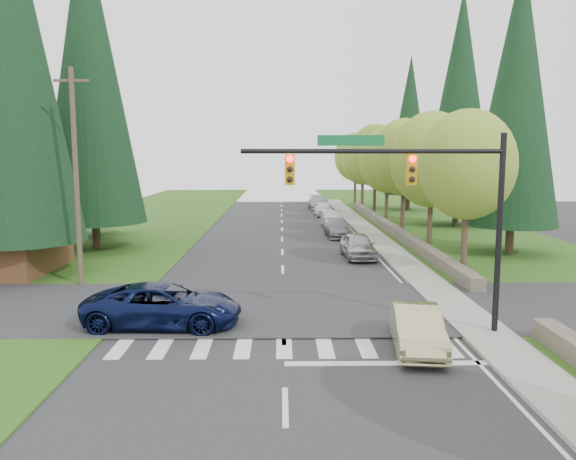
{
  "coord_description": "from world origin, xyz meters",
  "views": [
    {
      "loc": [
        -0.1,
        -13.95,
        6.06
      ],
      "look_at": [
        0.22,
        10.55,
        2.8
      ],
      "focal_mm": 35.0,
      "sensor_mm": 36.0,
      "label": 1
    }
  ],
  "objects_px": {
    "parked_car_d": "(323,209)",
    "parked_car_a": "(358,246)",
    "suv_navy": "(164,305)",
    "parked_car_b": "(338,229)",
    "parked_car_c": "(331,219)",
    "parked_car_e": "(318,202)",
    "sedan_champagne": "(417,329)"
  },
  "relations": [
    {
      "from": "parked_car_a",
      "to": "parked_car_e",
      "type": "relative_size",
      "value": 0.84
    },
    {
      "from": "suv_navy",
      "to": "parked_car_e",
      "type": "bearing_deg",
      "value": -8.42
    },
    {
      "from": "parked_car_a",
      "to": "parked_car_b",
      "type": "xyz_separation_m",
      "value": [
        -0.29,
        8.59,
        -0.12
      ]
    },
    {
      "from": "sedan_champagne",
      "to": "parked_car_d",
      "type": "height_order",
      "value": "parked_car_d"
    },
    {
      "from": "sedan_champagne",
      "to": "parked_car_e",
      "type": "height_order",
      "value": "parked_car_e"
    },
    {
      "from": "parked_car_a",
      "to": "parked_car_c",
      "type": "height_order",
      "value": "parked_car_a"
    },
    {
      "from": "suv_navy",
      "to": "parked_car_a",
      "type": "xyz_separation_m",
      "value": [
        8.78,
        13.35,
        -0.03
      ]
    },
    {
      "from": "suv_navy",
      "to": "parked_car_b",
      "type": "bearing_deg",
      "value": -18.68
    },
    {
      "from": "parked_car_a",
      "to": "parked_car_b",
      "type": "bearing_deg",
      "value": 89.59
    },
    {
      "from": "parked_car_c",
      "to": "parked_car_e",
      "type": "bearing_deg",
      "value": 88.38
    },
    {
      "from": "parked_car_a",
      "to": "parked_car_d",
      "type": "height_order",
      "value": "parked_car_a"
    },
    {
      "from": "parked_car_d",
      "to": "parked_car_a",
      "type": "bearing_deg",
      "value": -90.49
    },
    {
      "from": "sedan_champagne",
      "to": "parked_car_b",
      "type": "height_order",
      "value": "sedan_champagne"
    },
    {
      "from": "suv_navy",
      "to": "parked_car_c",
      "type": "distance_m",
      "value": 28.92
    },
    {
      "from": "sedan_champagne",
      "to": "parked_car_e",
      "type": "xyz_separation_m",
      "value": [
        0.04,
        46.66,
        0.07
      ]
    },
    {
      "from": "parked_car_a",
      "to": "parked_car_e",
      "type": "bearing_deg",
      "value": 88.17
    },
    {
      "from": "parked_car_b",
      "to": "parked_car_d",
      "type": "height_order",
      "value": "parked_car_d"
    },
    {
      "from": "parked_car_a",
      "to": "parked_car_d",
      "type": "bearing_deg",
      "value": 88.35
    },
    {
      "from": "parked_car_a",
      "to": "sedan_champagne",
      "type": "bearing_deg",
      "value": -93.57
    },
    {
      "from": "parked_car_c",
      "to": "parked_car_d",
      "type": "distance_m",
      "value": 9.11
    },
    {
      "from": "sedan_champagne",
      "to": "parked_car_a",
      "type": "bearing_deg",
      "value": 94.95
    },
    {
      "from": "suv_navy",
      "to": "parked_car_b",
      "type": "xyz_separation_m",
      "value": [
        8.48,
        21.94,
        -0.14
      ]
    },
    {
      "from": "parked_car_c",
      "to": "parked_car_d",
      "type": "bearing_deg",
      "value": 88.38
    },
    {
      "from": "parked_car_b",
      "to": "parked_car_e",
      "type": "relative_size",
      "value": 0.83
    },
    {
      "from": "parked_car_b",
      "to": "parked_car_c",
      "type": "relative_size",
      "value": 1.03
    },
    {
      "from": "sedan_champagne",
      "to": "parked_car_a",
      "type": "distance_m",
      "value": 15.88
    },
    {
      "from": "parked_car_b",
      "to": "parked_car_a",
      "type": "bearing_deg",
      "value": -90.92
    },
    {
      "from": "parked_car_a",
      "to": "parked_car_e",
      "type": "height_order",
      "value": "parked_car_e"
    },
    {
      "from": "sedan_champagne",
      "to": "parked_car_c",
      "type": "xyz_separation_m",
      "value": [
        0.04,
        30.17,
        0.01
      ]
    },
    {
      "from": "sedan_champagne",
      "to": "parked_car_c",
      "type": "height_order",
      "value": "parked_car_c"
    },
    {
      "from": "parked_car_a",
      "to": "parked_car_b",
      "type": "height_order",
      "value": "parked_car_a"
    },
    {
      "from": "sedan_champagne",
      "to": "parked_car_d",
      "type": "relative_size",
      "value": 0.98
    }
  ]
}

